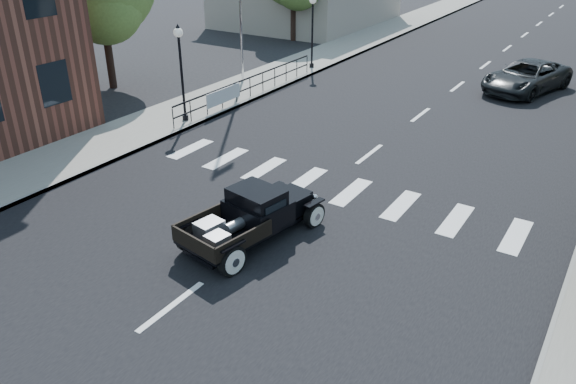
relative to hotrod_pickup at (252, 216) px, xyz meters
The scene contains 11 objects.
ground 0.75m from the hotrod_pickup, 54.35° to the right, with size 120.00×120.00×0.00m, color black.
road 14.82m from the hotrod_pickup, 89.44° to the left, with size 14.00×80.00×0.02m, color black.
road_markings 9.82m from the hotrod_pickup, 89.15° to the left, with size 12.00×60.00×0.06m, color silver, non-canonical shape.
sidewalk_left 17.01m from the hotrod_pickup, 119.45° to the left, with size 3.00×80.00×0.15m, color gray.
railing 12.13m from the hotrod_pickup, 126.14° to the left, with size 0.08×10.00×1.00m, color black, non-canonical shape.
banner 10.53m from the hotrod_pickup, 132.22° to the left, with size 0.04×2.20×0.60m, color silver, non-canonical shape.
lamp_post_b 9.53m from the hotrod_pickup, 142.13° to the left, with size 0.36×0.36×3.73m, color black, non-canonical shape.
lamp_post_c 17.52m from the hotrod_pickup, 115.26° to the left, with size 0.36×0.36×3.73m, color black, non-canonical shape.
big_tree_near 16.17m from the hotrod_pickup, 150.63° to the left, with size 5.00×5.00×7.35m, color #4C6A2D, non-canonical shape.
hotrod_pickup is the anchor object (origin of this frame).
second_car 17.95m from the hotrod_pickup, 80.28° to the left, with size 2.33×5.06×1.41m, color black.
Camera 1 is at (7.32, -9.82, 7.64)m, focal length 35.00 mm.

